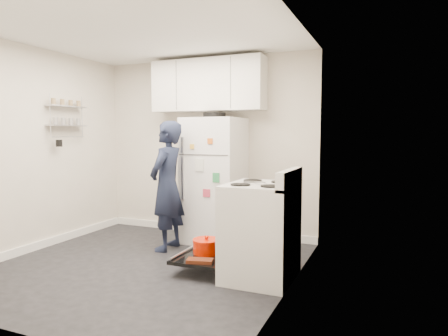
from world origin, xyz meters
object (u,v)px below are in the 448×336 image
at_px(open_oven_door, 206,252).
at_px(person, 167,186).
at_px(electric_range, 260,232).
at_px(refrigerator, 215,180).

bearing_deg(open_oven_door, person, 147.48).
height_order(electric_range, person, person).
height_order(refrigerator, person, refrigerator).
height_order(open_oven_door, refrigerator, refrigerator).
bearing_deg(refrigerator, electric_range, -48.12).
bearing_deg(open_oven_door, refrigerator, 109.79).
bearing_deg(person, open_oven_door, 55.30).
bearing_deg(electric_range, open_oven_door, 177.87).
distance_m(electric_range, refrigerator, 1.52).
bearing_deg(electric_range, refrigerator, 131.88).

